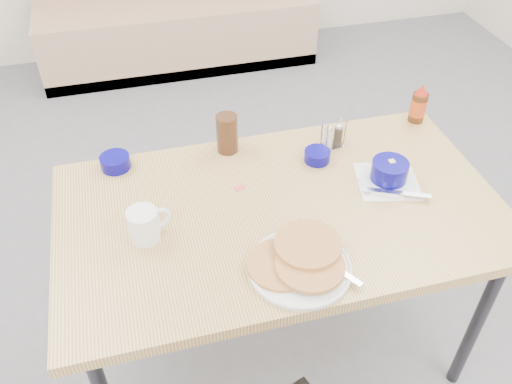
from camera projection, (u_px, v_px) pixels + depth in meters
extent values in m
cube|color=tan|center=(179.00, 34.00, 3.85)|extent=(1.90, 0.55, 0.45)
cube|color=#2D2D33|center=(181.00, 57.00, 3.97)|extent=(1.90, 0.55, 0.08)
cube|color=tan|center=(281.00, 212.00, 1.72)|extent=(1.40, 0.80, 0.04)
cylinder|color=#2D2D33|center=(477.00, 323.00, 1.86)|extent=(0.04, 0.04, 0.72)
cylinder|color=#2D2D33|center=(100.00, 257.00, 2.09)|extent=(0.04, 0.04, 0.72)
cylinder|color=#2D2D33|center=(395.00, 201.00, 2.32)|extent=(0.04, 0.04, 0.72)
cylinder|color=white|center=(300.00, 268.00, 1.51)|extent=(0.29, 0.29, 0.01)
cylinder|color=tan|center=(281.00, 264.00, 1.50)|extent=(0.19, 0.19, 0.01)
cylinder|color=tan|center=(310.00, 266.00, 1.48)|extent=(0.19, 0.19, 0.01)
cylinder|color=tan|center=(308.00, 244.00, 1.53)|extent=(0.19, 0.19, 0.01)
cube|color=silver|center=(342.00, 273.00, 1.49)|extent=(0.08, 0.12, 0.01)
cylinder|color=white|center=(144.00, 225.00, 1.58)|extent=(0.09, 0.09, 0.10)
cylinder|color=black|center=(141.00, 214.00, 1.55)|extent=(0.08, 0.08, 0.00)
torus|color=white|center=(159.00, 219.00, 1.60)|extent=(0.08, 0.04, 0.08)
cube|color=white|center=(387.00, 181.00, 1.80)|extent=(0.23, 0.23, 0.00)
cylinder|color=white|center=(388.00, 179.00, 1.80)|extent=(0.19, 0.19, 0.01)
cylinder|color=#08046F|center=(389.00, 170.00, 1.77)|extent=(0.12, 0.12, 0.07)
cylinder|color=white|center=(391.00, 164.00, 1.75)|extent=(0.11, 0.11, 0.01)
cube|color=#F4DB60|center=(392.00, 162.00, 1.76)|extent=(0.02, 0.02, 0.01)
cube|color=silver|center=(397.00, 193.00, 1.73)|extent=(0.21, 0.11, 0.01)
cylinder|color=#08046F|center=(115.00, 162.00, 1.85)|extent=(0.10, 0.10, 0.05)
cylinder|color=#08046F|center=(317.00, 156.00, 1.88)|extent=(0.09, 0.09, 0.04)
cylinder|color=#3C2213|center=(227.00, 133.00, 1.89)|extent=(0.08, 0.08, 0.14)
cube|color=silver|center=(332.00, 146.00, 1.95)|extent=(0.10, 0.07, 0.00)
cylinder|color=silver|center=(327.00, 139.00, 1.89)|extent=(0.01, 0.01, 0.10)
cylinder|color=silver|center=(345.00, 134.00, 1.91)|extent=(0.01, 0.01, 0.10)
cylinder|color=silver|center=(322.00, 133.00, 1.92)|extent=(0.01, 0.01, 0.10)
cylinder|color=silver|center=(340.00, 128.00, 1.94)|extent=(0.01, 0.01, 0.10)
cylinder|color=silver|center=(328.00, 139.00, 1.92)|extent=(0.03, 0.03, 0.07)
cylinder|color=#3F3326|center=(338.00, 136.00, 1.93)|extent=(0.03, 0.03, 0.07)
cylinder|color=#47230F|center=(418.00, 107.00, 2.04)|extent=(0.06, 0.06, 0.12)
cylinder|color=#C56C17|center=(418.00, 107.00, 2.04)|extent=(0.06, 0.06, 0.07)
cone|color=red|center=(422.00, 89.00, 1.99)|extent=(0.04, 0.04, 0.04)
cube|color=#CD444D|center=(240.00, 188.00, 1.78)|extent=(0.04, 0.03, 0.00)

